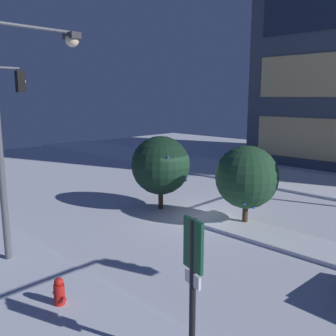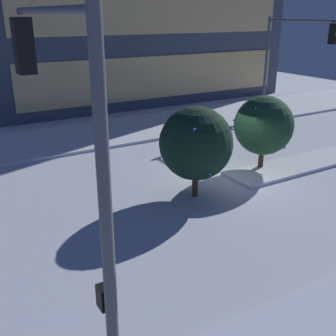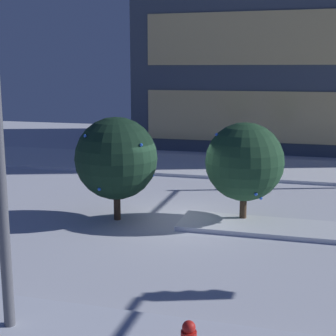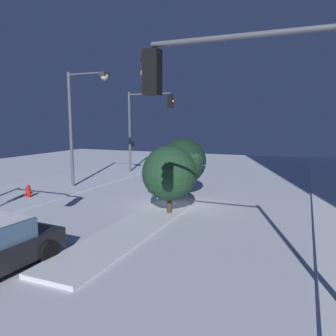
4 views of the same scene
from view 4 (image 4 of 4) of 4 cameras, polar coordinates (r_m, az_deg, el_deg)
ground at (r=17.17m, az=1.76°, el=-6.14°), size 52.00×52.00×0.00m
curb_strip_near at (r=21.97m, az=-20.85°, el=-3.33°), size 52.00×5.20×0.14m
median_strip at (r=12.97m, az=-6.59°, el=-10.64°), size 9.00×1.80×0.14m
traffic_light_corner_far_right at (r=6.94m, az=17.37°, el=8.35°), size 0.32×4.95×6.11m
traffic_light_corner_near_left at (r=26.24m, az=-3.95°, el=8.49°), size 0.32×3.93×6.51m
street_lamp_arched at (r=20.90m, az=-14.84°, el=9.18°), size 0.56×2.89×7.16m
fire_hydrant at (r=19.40m, az=-22.99°, el=-3.94°), size 0.48×0.26×0.82m
decorated_tree_median at (r=14.60m, az=0.25°, el=-0.90°), size 2.45×2.45×3.17m
decorated_tree_left_of_median at (r=18.51m, az=2.61°, el=1.20°), size 2.61×2.66×3.31m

